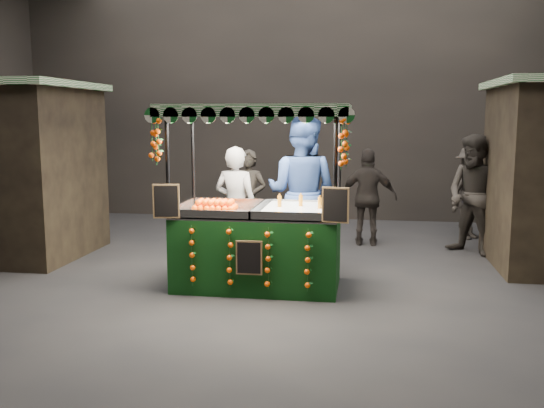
# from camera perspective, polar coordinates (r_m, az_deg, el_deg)

# --- Properties ---
(ground) EXTENTS (12.00, 12.00, 0.00)m
(ground) POSITION_cam_1_polar(r_m,az_deg,el_deg) (7.53, -0.40, -7.70)
(ground) COLOR black
(ground) RESTS_ON ground
(market_hall) EXTENTS (12.10, 10.10, 5.05)m
(market_hall) POSITION_cam_1_polar(r_m,az_deg,el_deg) (7.35, -0.43, 18.55)
(market_hall) COLOR black
(market_hall) RESTS_ON ground
(juice_stall) EXTENTS (2.30, 1.35, 2.23)m
(juice_stall) POSITION_cam_1_polar(r_m,az_deg,el_deg) (7.24, -1.32, -2.72)
(juice_stall) COLOR black
(juice_stall) RESTS_ON ground
(vendor_grey) EXTENTS (0.68, 0.51, 1.69)m
(vendor_grey) POSITION_cam_1_polar(r_m,az_deg,el_deg) (8.26, -3.50, -0.28)
(vendor_grey) COLOR gray
(vendor_grey) RESTS_ON ground
(vendor_blue) EXTENTS (1.18, 1.02, 2.10)m
(vendor_blue) POSITION_cam_1_polar(r_m,az_deg,el_deg) (8.13, 2.88, 1.06)
(vendor_blue) COLOR navy
(vendor_blue) RESTS_ON ground
(shopper_0) EXTENTS (0.65, 0.50, 1.59)m
(shopper_0) POSITION_cam_1_polar(r_m,az_deg,el_deg) (9.20, -2.28, 0.31)
(shopper_0) COLOR black
(shopper_0) RESTS_ON ground
(shopper_1) EXTENTS (1.13, 1.11, 1.83)m
(shopper_1) POSITION_cam_1_polar(r_m,az_deg,el_deg) (9.47, 18.95, 0.82)
(shopper_1) COLOR #2A2622
(shopper_1) RESTS_ON ground
(shopper_2) EXTENTS (0.93, 0.39, 1.58)m
(shopper_2) POSITION_cam_1_polar(r_m,az_deg,el_deg) (9.77, 9.25, 0.64)
(shopper_2) COLOR black
(shopper_2) RESTS_ON ground
(shopper_3) EXTENTS (1.17, 1.15, 1.61)m
(shopper_3) POSITION_cam_1_polar(r_m,az_deg,el_deg) (10.72, 18.68, 1.06)
(shopper_3) COLOR #2A2522
(shopper_3) RESTS_ON ground
(shopper_4) EXTENTS (0.79, 0.57, 1.51)m
(shopper_4) POSITION_cam_1_polar(r_m,az_deg,el_deg) (11.86, -19.74, 1.42)
(shopper_4) COLOR #2B2423
(shopper_4) RESTS_ON ground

